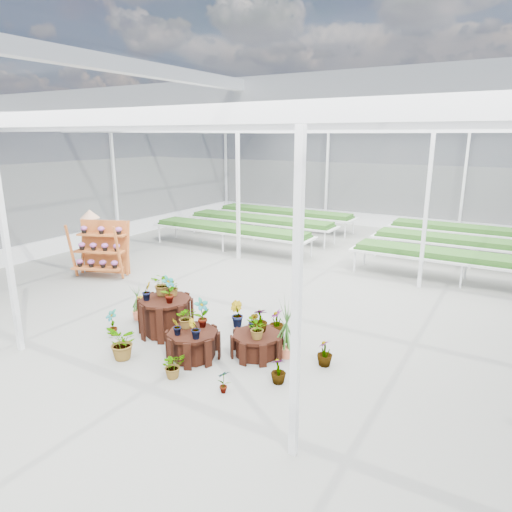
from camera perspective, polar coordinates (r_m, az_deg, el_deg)
The scene contains 10 objects.
ground_plane at distance 11.00m, azimuth -0.27°, elevation -7.15°, with size 24.00×24.00×0.00m, color gray.
greenhouse_shell at distance 10.37m, azimuth -0.28°, elevation 4.46°, with size 18.00×24.00×4.50m, color white, non-canonical shape.
steel_frame at distance 10.37m, azimuth -0.28°, elevation 4.46°, with size 18.00×24.00×4.50m, color silver, non-canonical shape.
nursery_benches at distance 17.19m, azimuth 12.14°, elevation 2.11°, with size 16.00×7.00×0.84m, color silver, non-canonical shape.
plinth_tall at distance 10.01m, azimuth -11.19°, elevation -7.36°, with size 1.14×1.14×0.77m, color black.
plinth_mid at distance 8.92m, azimuth -7.86°, elevation -10.92°, with size 1.00×1.00×0.53m, color black.
plinth_low at distance 8.94m, azimuth 0.12°, elevation -11.00°, with size 0.99×0.99×0.44m, color black.
shelf_rack at distance 14.34m, azimuth -18.90°, elevation 0.77°, with size 1.56×0.83×1.65m, color #A75322, non-canonical shape.
bird_table at distance 15.66m, azimuth -19.83°, elevation 2.18°, with size 0.44×0.44×1.84m, color tan, non-canonical shape.
nursery_plants at distance 9.38m, azimuth -7.83°, elevation -7.86°, with size 4.90×3.07×1.36m.
Camera 1 is at (5.23, -8.75, 4.13)m, focal length 32.00 mm.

